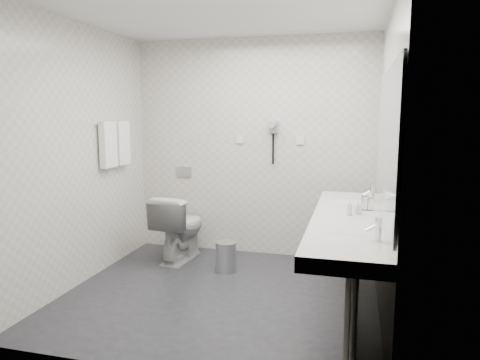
# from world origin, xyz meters

# --- Properties ---
(floor) EXTENTS (2.80, 2.80, 0.00)m
(floor) POSITION_xyz_m (0.00, 0.00, 0.00)
(floor) COLOR #222227
(floor) RESTS_ON ground
(ceiling) EXTENTS (2.80, 2.80, 0.00)m
(ceiling) POSITION_xyz_m (0.00, 0.00, 2.50)
(ceiling) COLOR silver
(ceiling) RESTS_ON wall_back
(wall_back) EXTENTS (2.80, 0.00, 2.80)m
(wall_back) POSITION_xyz_m (0.00, 1.30, 1.25)
(wall_back) COLOR beige
(wall_back) RESTS_ON floor
(wall_front) EXTENTS (2.80, 0.00, 2.80)m
(wall_front) POSITION_xyz_m (0.00, -1.30, 1.25)
(wall_front) COLOR beige
(wall_front) RESTS_ON floor
(wall_left) EXTENTS (0.00, 2.60, 2.60)m
(wall_left) POSITION_xyz_m (-1.40, 0.00, 1.25)
(wall_left) COLOR beige
(wall_left) RESTS_ON floor
(wall_right) EXTENTS (0.00, 2.60, 2.60)m
(wall_right) POSITION_xyz_m (1.40, 0.00, 1.25)
(wall_right) COLOR beige
(wall_right) RESTS_ON floor
(vanity_counter) EXTENTS (0.55, 2.20, 0.10)m
(vanity_counter) POSITION_xyz_m (1.12, -0.20, 0.80)
(vanity_counter) COLOR silver
(vanity_counter) RESTS_ON floor
(vanity_panel) EXTENTS (0.03, 2.15, 0.75)m
(vanity_panel) POSITION_xyz_m (1.15, -0.20, 0.38)
(vanity_panel) COLOR gray
(vanity_panel) RESTS_ON floor
(vanity_post_near) EXTENTS (0.06, 0.06, 0.75)m
(vanity_post_near) POSITION_xyz_m (1.18, -1.24, 0.38)
(vanity_post_near) COLOR silver
(vanity_post_near) RESTS_ON floor
(vanity_post_far) EXTENTS (0.06, 0.06, 0.75)m
(vanity_post_far) POSITION_xyz_m (1.18, 0.84, 0.38)
(vanity_post_far) COLOR silver
(vanity_post_far) RESTS_ON floor
(mirror) EXTENTS (0.02, 2.20, 1.05)m
(mirror) POSITION_xyz_m (1.39, -0.20, 1.45)
(mirror) COLOR #B2BCC6
(mirror) RESTS_ON wall_right
(basin_near) EXTENTS (0.40, 0.31, 0.05)m
(basin_near) POSITION_xyz_m (1.12, -0.85, 0.83)
(basin_near) COLOR silver
(basin_near) RESTS_ON vanity_counter
(basin_far) EXTENTS (0.40, 0.31, 0.05)m
(basin_far) POSITION_xyz_m (1.12, 0.45, 0.83)
(basin_far) COLOR silver
(basin_far) RESTS_ON vanity_counter
(faucet_near) EXTENTS (0.04, 0.04, 0.15)m
(faucet_near) POSITION_xyz_m (1.32, -0.85, 0.92)
(faucet_near) COLOR silver
(faucet_near) RESTS_ON vanity_counter
(faucet_far) EXTENTS (0.04, 0.04, 0.15)m
(faucet_far) POSITION_xyz_m (1.32, 0.45, 0.92)
(faucet_far) COLOR silver
(faucet_far) RESTS_ON vanity_counter
(soap_bottle_a) EXTENTS (0.06, 0.06, 0.11)m
(soap_bottle_a) POSITION_xyz_m (1.20, -0.10, 0.90)
(soap_bottle_a) COLOR beige
(soap_bottle_a) RESTS_ON vanity_counter
(soap_bottle_c) EXTENTS (0.05, 0.05, 0.12)m
(soap_bottle_c) POSITION_xyz_m (1.13, -0.17, 0.91)
(soap_bottle_c) COLOR beige
(soap_bottle_c) RESTS_ON vanity_counter
(glass_left) EXTENTS (0.07, 0.07, 0.12)m
(glass_left) POSITION_xyz_m (1.25, 0.07, 0.91)
(glass_left) COLOR silver
(glass_left) RESTS_ON vanity_counter
(glass_right) EXTENTS (0.07, 0.07, 0.10)m
(glass_right) POSITION_xyz_m (1.29, 0.07, 0.90)
(glass_right) COLOR silver
(glass_right) RESTS_ON vanity_counter
(toilet) EXTENTS (0.49, 0.78, 0.75)m
(toilet) POSITION_xyz_m (-0.73, 0.83, 0.38)
(toilet) COLOR silver
(toilet) RESTS_ON floor
(flush_plate) EXTENTS (0.18, 0.02, 0.12)m
(flush_plate) POSITION_xyz_m (-0.85, 1.29, 0.95)
(flush_plate) COLOR #B2B5BA
(flush_plate) RESTS_ON wall_back
(pedal_bin) EXTENTS (0.27, 0.27, 0.31)m
(pedal_bin) POSITION_xyz_m (-0.11, 0.58, 0.15)
(pedal_bin) COLOR #B2B5BA
(pedal_bin) RESTS_ON floor
(bin_lid) EXTENTS (0.22, 0.22, 0.02)m
(bin_lid) POSITION_xyz_m (-0.11, 0.58, 0.31)
(bin_lid) COLOR #B2B5BA
(bin_lid) RESTS_ON pedal_bin
(towel_rail) EXTENTS (0.02, 0.62, 0.02)m
(towel_rail) POSITION_xyz_m (-1.35, 0.55, 1.55)
(towel_rail) COLOR silver
(towel_rail) RESTS_ON wall_left
(towel_near) EXTENTS (0.07, 0.24, 0.48)m
(towel_near) POSITION_xyz_m (-1.34, 0.41, 1.33)
(towel_near) COLOR white
(towel_near) RESTS_ON towel_rail
(towel_far) EXTENTS (0.07, 0.24, 0.48)m
(towel_far) POSITION_xyz_m (-1.34, 0.69, 1.33)
(towel_far) COLOR white
(towel_far) RESTS_ON towel_rail
(dryer_cradle) EXTENTS (0.10, 0.04, 0.14)m
(dryer_cradle) POSITION_xyz_m (0.25, 1.27, 1.50)
(dryer_cradle) COLOR gray
(dryer_cradle) RESTS_ON wall_back
(dryer_barrel) EXTENTS (0.08, 0.14, 0.08)m
(dryer_barrel) POSITION_xyz_m (0.25, 1.20, 1.53)
(dryer_barrel) COLOR gray
(dryer_barrel) RESTS_ON dryer_cradle
(dryer_cord) EXTENTS (0.02, 0.02, 0.35)m
(dryer_cord) POSITION_xyz_m (0.25, 1.26, 1.25)
(dryer_cord) COLOR black
(dryer_cord) RESTS_ON dryer_cradle
(switch_plate_a) EXTENTS (0.09, 0.02, 0.09)m
(switch_plate_a) POSITION_xyz_m (-0.15, 1.29, 1.35)
(switch_plate_a) COLOR silver
(switch_plate_a) RESTS_ON wall_back
(switch_plate_b) EXTENTS (0.09, 0.02, 0.09)m
(switch_plate_b) POSITION_xyz_m (0.55, 1.29, 1.35)
(switch_plate_b) COLOR silver
(switch_plate_b) RESTS_ON wall_back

